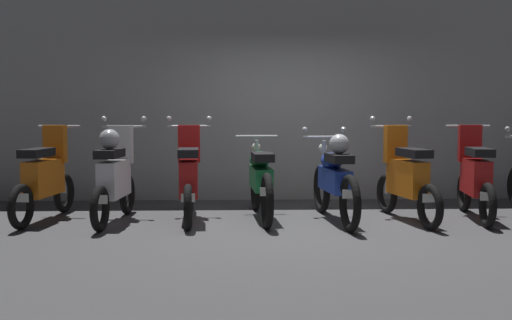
{
  "coord_description": "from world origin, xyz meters",
  "views": [
    {
      "loc": [
        -0.76,
        -6.74,
        1.36
      ],
      "look_at": [
        -0.51,
        0.57,
        0.75
      ],
      "focal_mm": 41.57,
      "sensor_mm": 36.0,
      "label": 1
    }
  ],
  "objects_px": {
    "motorbike_slot_1": "(115,176)",
    "motorbike_slot_4": "(334,179)",
    "motorbike_slot_0": "(45,178)",
    "motorbike_slot_2": "(189,178)",
    "motorbike_slot_5": "(406,178)",
    "motorbike_slot_6": "(475,177)",
    "motorbike_slot_3": "(261,180)"
  },
  "relations": [
    {
      "from": "motorbike_slot_1",
      "to": "motorbike_slot_4",
      "type": "relative_size",
      "value": 0.86
    },
    {
      "from": "motorbike_slot_1",
      "to": "motorbike_slot_5",
      "type": "height_order",
      "value": "same"
    },
    {
      "from": "motorbike_slot_2",
      "to": "motorbike_slot_6",
      "type": "height_order",
      "value": "motorbike_slot_2"
    },
    {
      "from": "motorbike_slot_0",
      "to": "motorbike_slot_5",
      "type": "distance_m",
      "value": 4.47
    },
    {
      "from": "motorbike_slot_0",
      "to": "motorbike_slot_3",
      "type": "height_order",
      "value": "motorbike_slot_0"
    },
    {
      "from": "motorbike_slot_1",
      "to": "motorbike_slot_2",
      "type": "distance_m",
      "value": 0.9
    },
    {
      "from": "motorbike_slot_4",
      "to": "motorbike_slot_2",
      "type": "bearing_deg",
      "value": 175.55
    },
    {
      "from": "motorbike_slot_5",
      "to": "motorbike_slot_6",
      "type": "distance_m",
      "value": 0.92
    },
    {
      "from": "motorbike_slot_0",
      "to": "motorbike_slot_3",
      "type": "relative_size",
      "value": 0.86
    },
    {
      "from": "motorbike_slot_4",
      "to": "motorbike_slot_3",
      "type": "bearing_deg",
      "value": 164.68
    },
    {
      "from": "motorbike_slot_2",
      "to": "motorbike_slot_4",
      "type": "distance_m",
      "value": 1.8
    },
    {
      "from": "motorbike_slot_3",
      "to": "motorbike_slot_5",
      "type": "height_order",
      "value": "motorbike_slot_5"
    },
    {
      "from": "motorbike_slot_0",
      "to": "motorbike_slot_6",
      "type": "bearing_deg",
      "value": -0.74
    },
    {
      "from": "motorbike_slot_6",
      "to": "motorbike_slot_3",
      "type": "bearing_deg",
      "value": 177.49
    },
    {
      "from": "motorbike_slot_0",
      "to": "motorbike_slot_2",
      "type": "xyz_separation_m",
      "value": [
        1.79,
        -0.06,
        0.0
      ]
    },
    {
      "from": "motorbike_slot_4",
      "to": "motorbike_slot_6",
      "type": "xyz_separation_m",
      "value": [
        1.8,
        0.13,
        -0.0
      ]
    },
    {
      "from": "motorbike_slot_0",
      "to": "motorbike_slot_2",
      "type": "distance_m",
      "value": 1.79
    },
    {
      "from": "motorbike_slot_2",
      "to": "motorbike_slot_1",
      "type": "bearing_deg",
      "value": -173.0
    },
    {
      "from": "motorbike_slot_4",
      "to": "motorbike_slot_0",
      "type": "bearing_deg",
      "value": 176.85
    },
    {
      "from": "motorbike_slot_1",
      "to": "motorbike_slot_3",
      "type": "bearing_deg",
      "value": 6.88
    },
    {
      "from": "motorbike_slot_1",
      "to": "motorbike_slot_5",
      "type": "distance_m",
      "value": 3.58
    },
    {
      "from": "motorbike_slot_1",
      "to": "motorbike_slot_2",
      "type": "xyz_separation_m",
      "value": [
        0.89,
        0.11,
        -0.04
      ]
    },
    {
      "from": "motorbike_slot_3",
      "to": "motorbike_slot_4",
      "type": "distance_m",
      "value": 0.93
    },
    {
      "from": "motorbike_slot_2",
      "to": "motorbike_slot_5",
      "type": "bearing_deg",
      "value": -2.43
    },
    {
      "from": "motorbike_slot_1",
      "to": "motorbike_slot_4",
      "type": "height_order",
      "value": "motorbike_slot_1"
    },
    {
      "from": "motorbike_slot_6",
      "to": "motorbike_slot_1",
      "type": "bearing_deg",
      "value": -178.75
    },
    {
      "from": "motorbike_slot_1",
      "to": "motorbike_slot_4",
      "type": "bearing_deg",
      "value": -0.64
    },
    {
      "from": "motorbike_slot_1",
      "to": "motorbike_slot_4",
      "type": "xyz_separation_m",
      "value": [
        2.69,
        -0.03,
        -0.04
      ]
    },
    {
      "from": "motorbike_slot_0",
      "to": "motorbike_slot_3",
      "type": "distance_m",
      "value": 2.68
    },
    {
      "from": "motorbike_slot_2",
      "to": "motorbike_slot_3",
      "type": "bearing_deg",
      "value": 6.75
    },
    {
      "from": "motorbike_slot_4",
      "to": "motorbike_slot_6",
      "type": "distance_m",
      "value": 1.8
    },
    {
      "from": "motorbike_slot_1",
      "to": "motorbike_slot_6",
      "type": "xyz_separation_m",
      "value": [
        4.49,
        0.1,
        -0.04
      ]
    }
  ]
}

